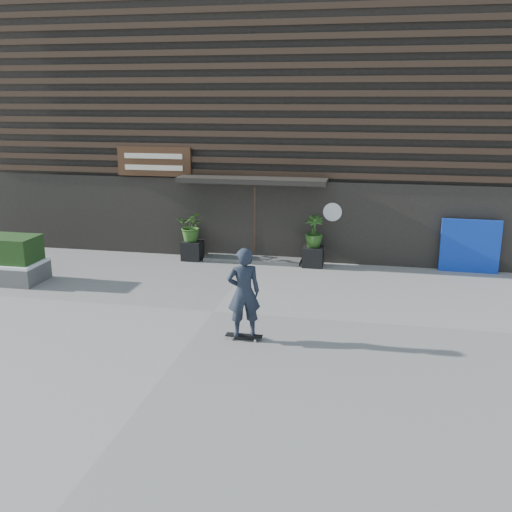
% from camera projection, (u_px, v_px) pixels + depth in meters
% --- Properties ---
extents(ground, '(80.00, 80.00, 0.00)m').
position_uv_depth(ground, '(213.00, 311.00, 14.16)').
color(ground, gray).
rests_on(ground, ground).
extents(entrance_step, '(3.00, 0.80, 0.12)m').
position_uv_depth(entrance_step, '(253.00, 259.00, 18.50)').
color(entrance_step, '#4D4D4A').
rests_on(entrance_step, ground).
extents(planter_pot_left, '(0.60, 0.60, 0.60)m').
position_uv_depth(planter_pot_left, '(192.00, 250.00, 18.61)').
color(planter_pot_left, black).
rests_on(planter_pot_left, ground).
extents(bamboo_left, '(0.86, 0.75, 0.96)m').
position_uv_depth(bamboo_left, '(192.00, 226.00, 18.41)').
color(bamboo_left, '#2D591E').
rests_on(bamboo_left, planter_pot_left).
extents(planter_pot_right, '(0.60, 0.60, 0.60)m').
position_uv_depth(planter_pot_right, '(313.00, 257.00, 17.88)').
color(planter_pot_right, black).
rests_on(planter_pot_right, ground).
extents(bamboo_right, '(0.54, 0.54, 0.96)m').
position_uv_depth(bamboo_right, '(314.00, 231.00, 17.67)').
color(bamboo_right, '#2D591E').
rests_on(bamboo_right, planter_pot_right).
extents(blue_tarp, '(1.67, 0.16, 1.56)m').
position_uv_depth(blue_tarp, '(470.00, 246.00, 17.16)').
color(blue_tarp, '#0D2EAD').
rests_on(blue_tarp, ground).
extents(building, '(18.00, 11.00, 8.00)m').
position_uv_depth(building, '(282.00, 123.00, 22.55)').
color(building, black).
rests_on(building, ground).
extents(skateboarder, '(0.81, 0.67, 2.00)m').
position_uv_depth(skateboarder, '(244.00, 293.00, 12.26)').
color(skateboarder, black).
rests_on(skateboarder, ground).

